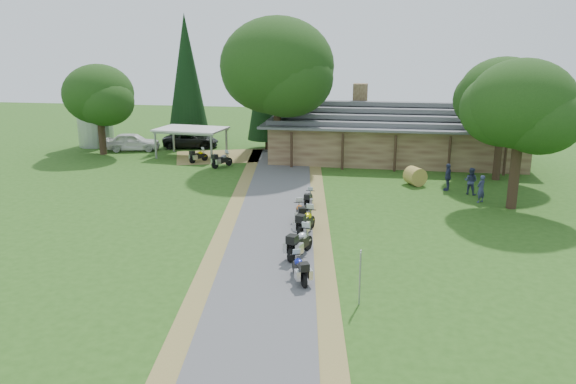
% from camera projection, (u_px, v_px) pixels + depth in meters
% --- Properties ---
extents(ground, '(120.00, 120.00, 0.00)m').
position_uv_depth(ground, '(266.00, 262.00, 25.40)').
color(ground, '#264E15').
rests_on(ground, ground).
extents(driveway, '(51.95, 51.95, 0.00)m').
position_uv_depth(driveway, '(272.00, 232.00, 29.29)').
color(driveway, '#4B4B4D').
rests_on(driveway, ground).
extents(lodge, '(21.40, 9.40, 4.90)m').
position_uv_depth(lodge, '(395.00, 131.00, 46.66)').
color(lodge, brown).
rests_on(lodge, ground).
extents(silo, '(3.39, 3.39, 6.55)m').
position_uv_depth(silo, '(94.00, 111.00, 52.61)').
color(silo, gray).
rests_on(silo, ground).
extents(carport, '(6.09, 4.44, 2.46)m').
position_uv_depth(carport, '(192.00, 142.00, 48.17)').
color(carport, silver).
rests_on(carport, ground).
extents(car_white_sedan, '(3.89, 6.56, 2.05)m').
position_uv_depth(car_white_sedan, '(133.00, 139.00, 50.88)').
color(car_white_sedan, white).
rests_on(car_white_sedan, ground).
extents(car_dark_suv, '(3.41, 5.92, 2.13)m').
position_uv_depth(car_dark_suv, '(191.00, 136.00, 52.34)').
color(car_dark_suv, black).
rests_on(car_dark_suv, ground).
extents(motorcycle_row_a, '(1.23, 1.85, 1.21)m').
position_uv_depth(motorcycle_row_a, '(300.00, 267.00, 23.23)').
color(motorcycle_row_a, navy).
rests_on(motorcycle_row_a, ground).
extents(motorcycle_row_b, '(1.29, 2.23, 1.45)m').
position_uv_depth(motorcycle_row_b, '(300.00, 241.00, 25.89)').
color(motorcycle_row_b, '#B6B9BF').
rests_on(motorcycle_row_b, ground).
extents(motorcycle_row_c, '(1.10, 2.17, 1.42)m').
position_uv_depth(motorcycle_row_c, '(306.00, 221.00, 28.92)').
color(motorcycle_row_c, '#C5BE00').
rests_on(motorcycle_row_c, ground).
extents(motorcycle_row_d, '(1.11, 2.01, 1.31)m').
position_uv_depth(motorcycle_row_d, '(300.00, 212.00, 30.51)').
color(motorcycle_row_d, '#CC5E19').
rests_on(motorcycle_row_d, ground).
extents(motorcycle_row_e, '(0.60, 1.67, 1.13)m').
position_uv_depth(motorcycle_row_e, '(309.00, 198.00, 33.53)').
color(motorcycle_row_e, black).
rests_on(motorcycle_row_e, ground).
extents(motorcycle_carport_a, '(1.34, 1.74, 1.16)m').
position_uv_depth(motorcycle_carport_a, '(199.00, 155.00, 46.12)').
color(motorcycle_carport_a, '#E4D200').
rests_on(motorcycle_carport_a, ground).
extents(motorcycle_carport_b, '(1.50, 1.89, 1.27)m').
position_uv_depth(motorcycle_carport_b, '(222.00, 159.00, 44.28)').
color(motorcycle_carport_b, gray).
rests_on(motorcycle_carport_b, ground).
extents(person_a, '(0.70, 0.69, 2.01)m').
position_uv_depth(person_a, '(481.00, 187.00, 34.50)').
color(person_a, navy).
rests_on(person_a, ground).
extents(person_b, '(0.72, 0.65, 2.08)m').
position_uv_depth(person_b, '(471.00, 179.00, 36.29)').
color(person_b, navy).
rests_on(person_b, ground).
extents(person_c, '(0.60, 0.71, 2.15)m').
position_uv_depth(person_c, '(448.00, 175.00, 37.27)').
color(person_c, navy).
rests_on(person_c, ground).
extents(hay_bale, '(1.66, 1.62, 1.26)m').
position_uv_depth(hay_bale, '(415.00, 176.00, 38.77)').
color(hay_bale, '#A2883B').
rests_on(hay_bale, ground).
extents(sign_post, '(0.39, 0.07, 2.19)m').
position_uv_depth(sign_post, '(360.00, 278.00, 20.99)').
color(sign_post, gray).
rests_on(sign_post, ground).
extents(oak_lodge_left, '(8.89, 8.89, 12.59)m').
position_uv_depth(oak_lodge_left, '(277.00, 85.00, 43.97)').
color(oak_lodge_left, black).
rests_on(oak_lodge_left, ground).
extents(oak_lodge_right, '(6.24, 6.24, 9.70)m').
position_uv_depth(oak_lodge_right, '(502.00, 112.00, 39.19)').
color(oak_lodge_right, black).
rests_on(oak_lodge_right, ground).
extents(oak_driveway, '(6.08, 6.08, 10.00)m').
position_uv_depth(oak_driveway, '(520.00, 125.00, 32.27)').
color(oak_driveway, black).
rests_on(oak_driveway, ground).
extents(oak_silo, '(6.01, 6.01, 8.48)m').
position_uv_depth(oak_silo, '(99.00, 106.00, 48.38)').
color(oak_silo, black).
rests_on(oak_silo, ground).
extents(cedar_near, '(3.61, 3.61, 11.71)m').
position_uv_depth(cedar_near, '(267.00, 85.00, 50.34)').
color(cedar_near, black).
rests_on(cedar_near, ground).
extents(cedar_far, '(3.91, 3.91, 12.21)m').
position_uv_depth(cedar_far, '(187.00, 80.00, 53.03)').
color(cedar_far, black).
rests_on(cedar_far, ground).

